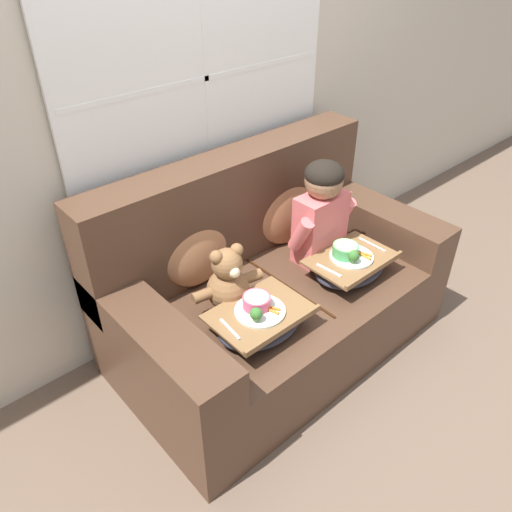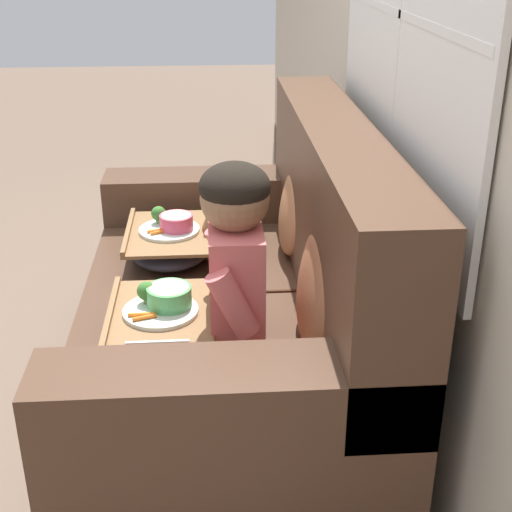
{
  "view_description": "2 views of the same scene",
  "coord_description": "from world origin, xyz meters",
  "views": [
    {
      "loc": [
        -1.4,
        -1.39,
        1.94
      ],
      "look_at": [
        -0.09,
        0.08,
        0.57
      ],
      "focal_mm": 35.0,
      "sensor_mm": 36.0,
      "label": 1
    },
    {
      "loc": [
        2.12,
        -0.04,
        1.51
      ],
      "look_at": [
        0.12,
        0.1,
        0.6
      ],
      "focal_mm": 50.0,
      "sensor_mm": 36.0,
      "label": 2
    }
  ],
  "objects": [
    {
      "name": "throw_pillow_behind_child",
      "position": [
        0.31,
        0.28,
        0.61
      ],
      "size": [
        0.42,
        0.2,
        0.44
      ],
      "color": "#B2754C",
      "rests_on": "couch"
    },
    {
      "name": "couch",
      "position": [
        0.0,
        0.08,
        0.34
      ],
      "size": [
        1.67,
        0.95,
        0.97
      ],
      "color": "#4C3323",
      "rests_on": "ground_plane"
    },
    {
      "name": "wall_back_with_window",
      "position": [
        0.0,
        0.58,
        1.3
      ],
      "size": [
        8.0,
        0.08,
        2.6
      ],
      "color": "beige",
      "rests_on": "ground_plane"
    },
    {
      "name": "ground_plane",
      "position": [
        0.0,
        0.0,
        0.0
      ],
      "size": [
        14.0,
        14.0,
        0.0
      ],
      "primitive_type": "plane",
      "color": "brown"
    },
    {
      "name": "lap_tray_teddy",
      "position": [
        -0.31,
        -0.19,
        0.47
      ],
      "size": [
        0.43,
        0.31,
        0.18
      ],
      "color": "#2D2D38",
      "rests_on": "teddy_bear"
    },
    {
      "name": "throw_pillow_behind_teddy",
      "position": [
        -0.31,
        0.28,
        0.61
      ],
      "size": [
        0.38,
        0.18,
        0.4
      ],
      "color": "#B2754C",
      "rests_on": "couch"
    },
    {
      "name": "lap_tray_child",
      "position": [
        0.3,
        -0.19,
        0.48
      ],
      "size": [
        0.43,
        0.3,
        0.18
      ],
      "color": "#2D2D38",
      "rests_on": "child_figure"
    },
    {
      "name": "child_figure",
      "position": [
        0.31,
        0.03,
        0.71
      ],
      "size": [
        0.39,
        0.19,
        0.55
      ],
      "color": "#DB6666",
      "rests_on": "couch"
    },
    {
      "name": "teddy_bear",
      "position": [
        -0.31,
        0.02,
        0.55
      ],
      "size": [
        0.36,
        0.25,
        0.33
      ],
      "color": "brown",
      "rests_on": "couch"
    }
  ]
}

